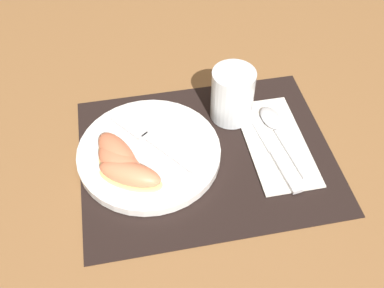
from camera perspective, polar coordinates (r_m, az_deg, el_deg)
ground_plane at (r=0.78m, az=1.82°, el=-1.42°), size 3.00×3.00×0.00m
placemat at (r=0.78m, az=1.83°, el=-1.33°), size 0.43×0.34×0.00m
plate at (r=0.77m, az=-5.46°, el=-1.11°), size 0.25×0.25×0.02m
juice_glass at (r=0.82m, az=5.13°, el=5.96°), size 0.08×0.08×0.10m
napkin at (r=0.81m, az=10.63°, el=0.09°), size 0.10×0.22×0.00m
knife at (r=0.80m, az=9.90°, el=-0.14°), size 0.05×0.22×0.01m
spoon at (r=0.83m, az=10.63°, el=2.16°), size 0.05×0.17×0.01m
fork at (r=0.78m, az=-5.66°, el=0.74°), size 0.13×0.17×0.00m
citrus_wedge_0 at (r=0.75m, az=-9.39°, el=-1.50°), size 0.09×0.12×0.03m
citrus_wedge_1 at (r=0.74m, az=-9.04°, el=-2.62°), size 0.10×0.12×0.03m
citrus_wedge_2 at (r=0.72m, az=-7.87°, el=-3.85°), size 0.12×0.09×0.03m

